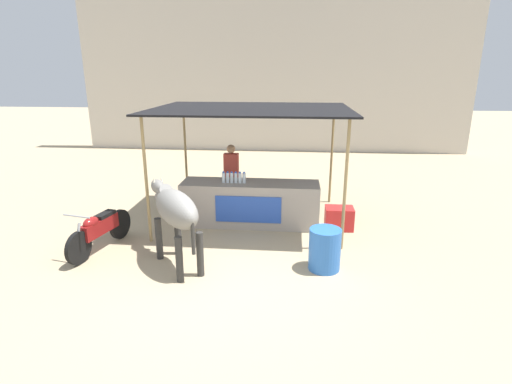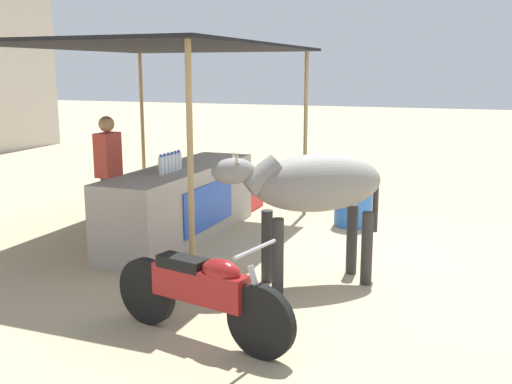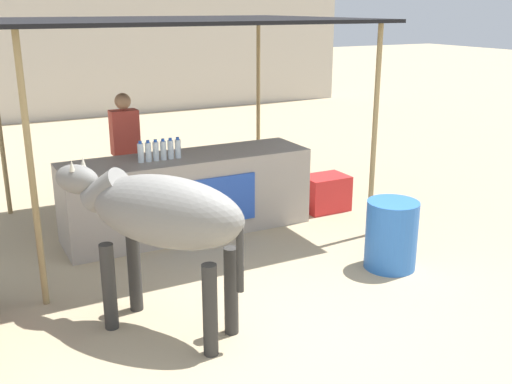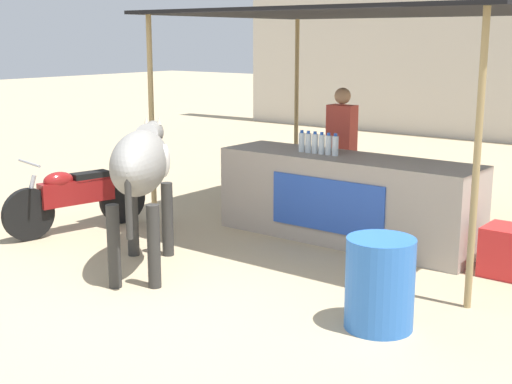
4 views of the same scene
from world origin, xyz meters
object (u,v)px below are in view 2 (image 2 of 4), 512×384
Objects in this scene: stall_counter at (182,203)px; cow at (312,187)px; water_barrel at (353,201)px; motorcycle_parked at (202,291)px; vendor_behind_counter at (109,179)px; cooler_box at (244,194)px.

stall_counter is 1.80× the size of cow.
motorcycle_parked is at bearing 175.16° from water_barrel.
cow reaches higher than water_barrel.
cooler_box is (2.47, -0.85, -0.61)m from vendor_behind_counter.
cow is (-0.52, -2.84, 0.18)m from vendor_behind_counter.
stall_counter is 4.08× the size of water_barrel.
cooler_box is at bearing 18.38° from motorcycle_parked.
stall_counter reaches higher than motorcycle_parked.
vendor_behind_counter is 0.93× the size of motorcycle_parked.
stall_counter is at bearing 126.98° from water_barrel.
cow is (-1.05, -2.09, 0.55)m from stall_counter.
stall_counter is 0.99m from vendor_behind_counter.
water_barrel is at bearing -4.84° from motorcycle_parked.
stall_counter is at bearing 177.14° from cooler_box.
stall_counter is 3.15m from motorcycle_parked.
stall_counter is 2.50m from water_barrel.
motorcycle_parked is at bearing -161.62° from cooler_box.
vendor_behind_counter is at bearing 125.01° from stall_counter.
vendor_behind_counter is at bearing 47.87° from motorcycle_parked.
cow is at bearing -177.80° from water_barrel.
motorcycle_parked reaches higher than cooler_box.
vendor_behind_counter is at bearing 161.02° from cooler_box.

